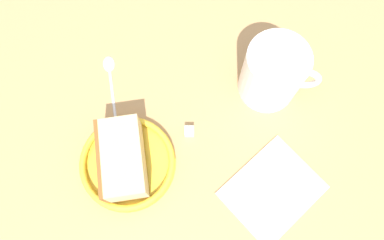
% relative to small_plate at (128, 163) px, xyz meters
% --- Properties ---
extents(ground_plane, '(1.49, 1.49, 0.04)m').
position_rel_small_plate_xyz_m(ground_plane, '(0.08, -0.02, -0.03)').
color(ground_plane, tan).
extents(small_plate, '(0.15, 0.15, 0.02)m').
position_rel_small_plate_xyz_m(small_plate, '(0.00, 0.00, 0.00)').
color(small_plate, yellow).
rests_on(small_plate, ground_plane).
extents(cake_slice, '(0.08, 0.12, 0.06)m').
position_rel_small_plate_xyz_m(cake_slice, '(-0.00, 0.00, 0.03)').
color(cake_slice, brown).
rests_on(cake_slice, small_plate).
extents(tea_mug, '(0.12, 0.10, 0.11)m').
position_rel_small_plate_xyz_m(tea_mug, '(0.26, 0.07, 0.05)').
color(tea_mug, white).
rests_on(tea_mug, ground_plane).
extents(teaspoon, '(0.02, 0.13, 0.01)m').
position_rel_small_plate_xyz_m(teaspoon, '(0.00, 0.16, -0.00)').
color(teaspoon, silver).
rests_on(teaspoon, ground_plane).
extents(folded_napkin, '(0.18, 0.17, 0.01)m').
position_rel_small_plate_xyz_m(folded_napkin, '(0.21, -0.10, -0.01)').
color(folded_napkin, beige).
rests_on(folded_napkin, ground_plane).
extents(sugar_cube, '(0.02, 0.02, 0.01)m').
position_rel_small_plate_xyz_m(sugar_cube, '(0.11, 0.03, -0.00)').
color(sugar_cube, white).
rests_on(sugar_cube, ground_plane).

